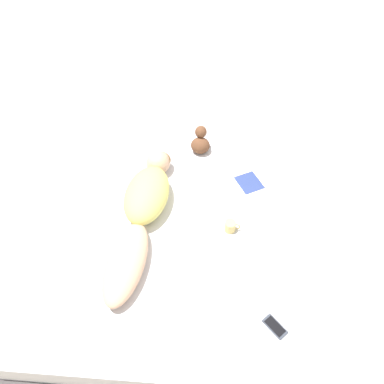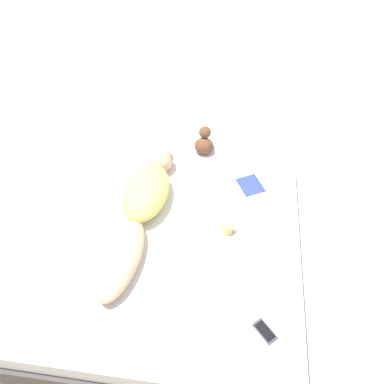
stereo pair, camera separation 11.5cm
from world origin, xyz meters
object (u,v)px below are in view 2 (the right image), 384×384
object	(u,v)px
open_magazine	(236,190)
coffee_mug	(228,228)
cell_phone	(265,331)
person	(141,207)

from	to	relation	value
open_magazine	coffee_mug	world-z (taller)	coffee_mug
open_magazine	coffee_mug	distance (m)	0.41
coffee_mug	cell_phone	xyz separation A→B (m)	(0.27, -0.69, -0.04)
open_magazine	cell_phone	distance (m)	1.13
open_magazine	coffee_mug	xyz separation A→B (m)	(-0.04, -0.41, 0.04)
coffee_mug	cell_phone	bearing A→B (deg)	-68.53
open_magazine	cell_phone	world-z (taller)	same
person	open_magazine	world-z (taller)	person
person	coffee_mug	bearing A→B (deg)	-0.16
person	cell_phone	distance (m)	1.19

